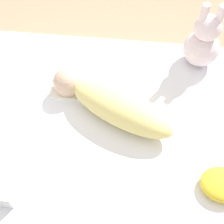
% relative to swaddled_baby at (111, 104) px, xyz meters
% --- Properties ---
extents(ground_plane, '(12.00, 12.00, 0.00)m').
position_rel_swaddled_baby_xyz_m(ground_plane, '(-0.03, -0.04, -0.24)').
color(ground_plane, '#9E8466').
extents(bed_mattress, '(1.31, 0.97, 0.18)m').
position_rel_swaddled_baby_xyz_m(bed_mattress, '(-0.03, -0.04, -0.15)').
color(bed_mattress, white).
rests_on(bed_mattress, ground_plane).
extents(burp_cloth, '(0.24, 0.20, 0.02)m').
position_rel_swaddled_baby_xyz_m(burp_cloth, '(-0.15, 0.14, -0.05)').
color(burp_cloth, white).
rests_on(burp_cloth, bed_mattress).
extents(swaddled_baby, '(0.54, 0.34, 0.13)m').
position_rel_swaddled_baby_xyz_m(swaddled_baby, '(0.00, 0.00, 0.00)').
color(swaddled_baby, '#EFDB7F').
rests_on(swaddled_baby, bed_mattress).
extents(bunny_plush, '(0.16, 0.16, 0.31)m').
position_rel_swaddled_baby_xyz_m(bunny_plush, '(0.37, 0.34, 0.05)').
color(bunny_plush, silver).
rests_on(bunny_plush, bed_mattress).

